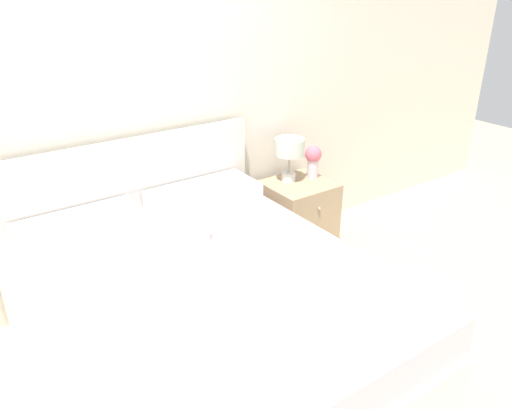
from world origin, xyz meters
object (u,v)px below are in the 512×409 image
(nightstand, at_px, (298,216))
(flower_vase, at_px, (313,159))
(bed, at_px, (204,313))
(table_lamp, at_px, (289,150))

(nightstand, distance_m, flower_vase, 0.47)
(bed, relative_size, table_lamp, 6.03)
(bed, distance_m, table_lamp, 1.53)
(flower_vase, bearing_deg, nightstand, -169.68)
(bed, xyz_separation_m, flower_vase, (1.41, 0.73, 0.41))
(table_lamp, relative_size, flower_vase, 1.30)
(nightstand, bearing_deg, bed, -150.68)
(flower_vase, bearing_deg, table_lamp, 164.06)
(flower_vase, bearing_deg, bed, -152.55)
(nightstand, xyz_separation_m, table_lamp, (-0.04, 0.08, 0.54))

